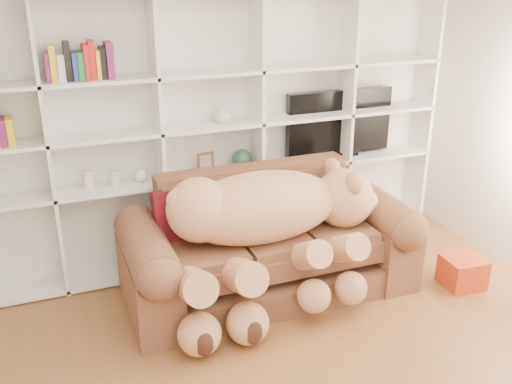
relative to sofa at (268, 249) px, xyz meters
name	(u,v)px	position (x,y,z in m)	size (l,w,h in m)	color
wall_back	(202,115)	(-0.28, 0.86, 0.97)	(5.00, 0.02, 2.70)	silver
bookshelf	(180,126)	(-0.52, 0.72, 0.93)	(4.43, 0.35, 2.40)	white
sofa	(268,249)	(0.00, 0.00, 0.00)	(2.37, 1.02, 1.00)	brown
teddy_bear	(267,224)	(-0.10, -0.20, 0.33)	(1.91, 1.01, 1.11)	tan
throw_pillow	(181,216)	(-0.68, 0.17, 0.35)	(0.43, 0.14, 0.43)	#5E1017
gift_box	(462,272)	(1.58, -0.56, -0.25)	(0.32, 0.30, 0.26)	#B53918
tv	(339,124)	(1.02, 0.71, 0.80)	(1.07, 0.18, 0.63)	black
picture_frame	(205,163)	(-0.33, 0.66, 0.59)	(0.15, 0.03, 0.19)	brown
green_vase	(242,159)	(0.02, 0.66, 0.58)	(0.18, 0.18, 0.18)	#2A5339
figurine_tall	(88,180)	(-1.32, 0.66, 0.57)	(0.08, 0.08, 0.16)	silver
figurine_short	(115,178)	(-1.11, 0.66, 0.55)	(0.07, 0.07, 0.13)	silver
snow_globe	(141,176)	(-0.90, 0.66, 0.55)	(0.11, 0.11, 0.11)	silver
shelf_vase	(221,113)	(-0.17, 0.66, 1.02)	(0.16, 0.16, 0.16)	beige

